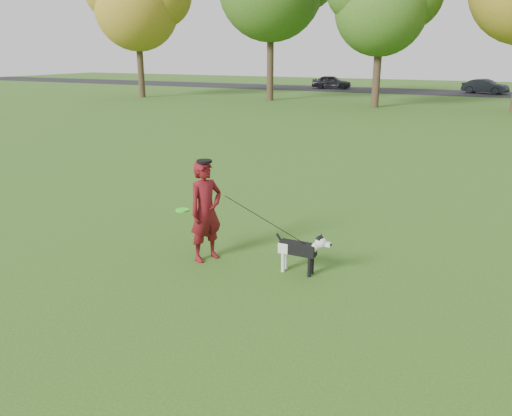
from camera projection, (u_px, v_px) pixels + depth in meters
The scene contains 7 objects.
ground at pixel (265, 266), 8.32m from camera, with size 120.00×120.00×0.00m, color #285116.
road at pixel (460, 93), 42.71m from camera, with size 120.00×7.00×0.02m, color black.
man at pixel (206, 211), 8.36m from camera, with size 0.63×0.41×1.73m, color #5D0D15.
dog at pixel (302, 248), 7.92m from camera, with size 0.94×0.19×0.72m.
car_left at pixel (332, 82), 47.23m from camera, with size 1.47×3.65×1.24m, color black.
car_mid at pixel (485, 86), 41.72m from camera, with size 1.26×3.60×1.19m, color black.
man_held_items at pixel (266, 220), 7.95m from camera, with size 2.36×0.33×1.26m.
Camera 1 is at (3.17, -6.95, 3.42)m, focal length 35.00 mm.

